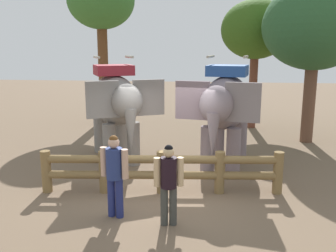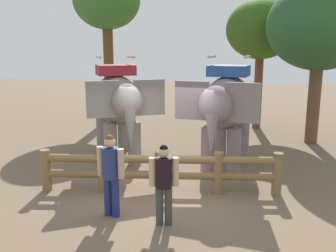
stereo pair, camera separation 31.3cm
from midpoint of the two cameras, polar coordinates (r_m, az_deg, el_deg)
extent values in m
plane|color=brown|center=(9.12, -2.16, -10.66)|extent=(60.00, 60.00, 0.00)
cylinder|color=brown|center=(9.69, -19.10, -6.64)|extent=(0.24, 0.24, 1.05)
cylinder|color=brown|center=(9.31, -10.80, -6.94)|extent=(0.24, 0.24, 1.05)
cylinder|color=brown|center=(9.13, -1.98, -7.11)|extent=(0.24, 0.24, 1.05)
cylinder|color=brown|center=(9.17, 6.98, -7.11)|extent=(0.24, 0.24, 1.05)
cylinder|color=brown|center=(9.42, 15.65, -6.95)|extent=(0.24, 0.24, 1.05)
cylinder|color=brown|center=(9.15, -1.98, -7.56)|extent=(5.66, 0.78, 0.20)
cylinder|color=brown|center=(9.03, -2.00, -5.16)|extent=(5.66, 0.78, 0.20)
cylinder|color=gray|center=(11.28, -6.14, -2.70)|extent=(0.40, 0.40, 1.32)
cylinder|color=gray|center=(11.14, -9.78, -3.00)|extent=(0.40, 0.40, 1.32)
cylinder|color=gray|center=(12.97, -7.96, -0.79)|extent=(0.40, 0.40, 1.32)
cylinder|color=gray|center=(12.85, -11.14, -1.03)|extent=(0.40, 0.40, 1.32)
ellipsoid|color=gray|center=(11.82, -9.00, 4.03)|extent=(2.50, 3.25, 1.54)
ellipsoid|color=gray|center=(10.08, -7.19, 3.82)|extent=(1.19, 1.26, 0.94)
cube|color=gray|center=(10.35, -3.86, 4.41)|extent=(0.85, 0.51, 0.99)
cube|color=gray|center=(10.08, -10.92, 4.01)|extent=(0.85, 0.51, 0.99)
cone|color=gray|center=(9.89, -6.64, -0.78)|extent=(0.35, 0.35, 1.21)
cube|color=maroon|center=(11.73, -9.15, 8.51)|extent=(1.45, 1.39, 0.31)
cylinder|color=#A59E8C|center=(11.81, -6.76, 10.53)|extent=(0.46, 0.83, 0.08)
cylinder|color=#A59E8C|center=(11.63, -11.70, 10.34)|extent=(0.46, 0.83, 0.08)
cylinder|color=slate|center=(10.51, 9.17, -3.86)|extent=(0.40, 0.40, 1.33)
cylinder|color=slate|center=(10.63, 5.25, -3.57)|extent=(0.40, 0.40, 1.33)
cylinder|color=slate|center=(12.24, 10.39, -1.63)|extent=(0.40, 0.40, 1.33)
cylinder|color=slate|center=(12.34, 7.02, -1.41)|extent=(0.40, 0.40, 1.33)
ellipsoid|color=slate|center=(11.17, 8.19, 3.67)|extent=(1.86, 3.19, 1.55)
ellipsoid|color=slate|center=(9.42, 6.48, 3.35)|extent=(1.02, 1.14, 0.95)
cube|color=slate|center=(9.43, 10.49, 3.58)|extent=(0.90, 0.29, 1.00)
cube|color=slate|center=(9.67, 2.86, 3.97)|extent=(0.90, 0.29, 1.00)
cone|color=slate|center=(9.23, 5.95, -1.63)|extent=(0.36, 0.36, 1.22)
cube|color=navy|center=(11.08, 8.34, 8.44)|extent=(1.30, 1.19, 0.31)
cylinder|color=#A59E8C|center=(10.99, 11.07, 10.41)|extent=(0.24, 0.90, 0.08)
cylinder|color=#A59E8C|center=(11.15, 5.77, 10.59)|extent=(0.24, 0.90, 0.08)
cylinder|color=#383935|center=(7.60, -0.42, -12.21)|extent=(0.15, 0.15, 0.80)
cylinder|color=#383935|center=(7.59, -1.80, -12.23)|extent=(0.15, 0.15, 0.80)
cylinder|color=black|center=(7.33, -1.13, -7.18)|extent=(0.37, 0.37, 0.61)
cylinder|color=tan|center=(7.34, 0.68, -7.04)|extent=(0.13, 0.13, 0.58)
cylinder|color=tan|center=(7.33, -2.95, -7.09)|extent=(0.13, 0.13, 0.58)
sphere|color=tan|center=(7.21, -1.15, -4.05)|extent=(0.22, 0.22, 0.22)
sphere|color=black|center=(7.19, -1.15, -3.58)|extent=(0.17, 0.17, 0.17)
cylinder|color=navy|center=(7.98, -8.63, -10.93)|extent=(0.16, 0.16, 0.85)
cylinder|color=navy|center=(8.07, -9.82, -10.71)|extent=(0.16, 0.16, 0.85)
cylinder|color=navy|center=(7.76, -9.42, -5.72)|extent=(0.41, 0.41, 0.65)
cylinder|color=tan|center=(7.64, -7.82, -5.82)|extent=(0.14, 0.14, 0.62)
cylinder|color=tan|center=(7.88, -10.97, -5.39)|extent=(0.14, 0.14, 0.62)
sphere|color=tan|center=(7.64, -9.53, -2.56)|extent=(0.23, 0.23, 0.23)
sphere|color=#593819|center=(7.63, -9.55, -2.09)|extent=(0.18, 0.18, 0.18)
cylinder|color=brown|center=(16.68, 12.40, 5.60)|extent=(0.36, 0.36, 3.44)
ellipsoid|color=#315417|center=(16.60, 12.80, 14.30)|extent=(2.93, 2.93, 2.49)
cylinder|color=brown|center=(17.94, -10.39, 8.23)|extent=(0.47, 0.47, 4.76)
ellipsoid|color=#366A2B|center=(18.03, -10.80, 18.51)|extent=(3.06, 3.06, 2.60)
cylinder|color=brown|center=(14.68, 20.32, 3.89)|extent=(0.45, 0.45, 3.25)
ellipsoid|color=#28522B|center=(14.58, 21.10, 14.22)|extent=(3.71, 3.71, 3.16)
camera|label=1|loc=(0.16, -90.88, -0.19)|focal=39.62mm
camera|label=2|loc=(0.16, 89.12, 0.19)|focal=39.62mm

